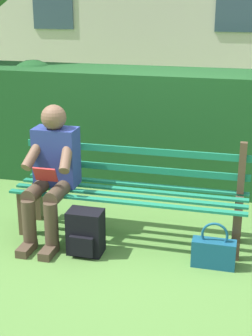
# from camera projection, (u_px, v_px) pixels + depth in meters

# --- Properties ---
(ground) EXTENTS (60.00, 60.00, 0.00)m
(ground) POSITION_uv_depth(u_px,v_px,m) (129.00, 237.00, 4.47)
(ground) COLOR #517F38
(park_bench) EXTENTS (2.03, 0.49, 0.89)m
(park_bench) POSITION_uv_depth(u_px,v_px,m) (131.00, 190.00, 4.39)
(park_bench) COLOR #4C3828
(park_bench) RESTS_ON ground
(person_seated) EXTENTS (0.44, 0.73, 1.17)m
(person_seated) POSITION_uv_depth(u_px,v_px,m) (52.00, 170.00, 4.33)
(person_seated) COLOR navy
(person_seated) RESTS_ON ground
(hedge_backdrop) EXTENTS (5.75, 0.88, 1.44)m
(hedge_backdrop) POSITION_uv_depth(u_px,v_px,m) (154.00, 124.00, 5.62)
(hedge_backdrop) COLOR #19471E
(hedge_backdrop) RESTS_ON ground
(backpack) EXTENTS (0.29, 0.27, 0.38)m
(backpack) POSITION_uv_depth(u_px,v_px,m) (86.00, 233.00, 4.15)
(backpack) COLOR black
(backpack) RESTS_ON ground
(handbag) EXTENTS (0.35, 0.13, 0.38)m
(handbag) POSITION_uv_depth(u_px,v_px,m) (214.00, 252.00, 3.96)
(handbag) COLOR navy
(handbag) RESTS_ON ground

